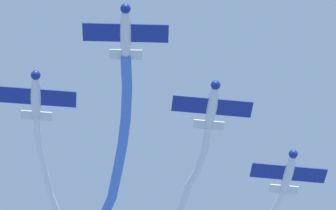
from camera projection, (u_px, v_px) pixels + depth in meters
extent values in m
ellipsoid|color=silver|center=(126.00, 34.00, 64.26)|extent=(4.82, 3.65, 1.04)
sphere|color=navy|center=(125.00, 9.00, 62.88)|extent=(1.22, 1.22, 0.88)
ellipsoid|color=#1E2847|center=(126.00, 25.00, 64.22)|extent=(1.44, 1.27, 0.55)
cube|color=navy|center=(126.00, 33.00, 64.05)|extent=(5.49, 7.13, 0.14)
cube|color=silver|center=(126.00, 54.00, 65.55)|extent=(2.39, 2.95, 0.12)
cube|color=navy|center=(126.00, 50.00, 65.94)|extent=(1.04, 0.75, 1.43)
cylinder|color=#4C75DB|center=(127.00, 73.00, 66.55)|extent=(3.01, 2.47, 1.09)
cylinder|color=#4C75DB|center=(126.00, 102.00, 68.22)|extent=(3.38, 2.48, 1.34)
cylinder|color=#4C75DB|center=(124.00, 132.00, 69.68)|extent=(3.17, 2.17, 1.37)
cylinder|color=#4C75DB|center=(120.00, 159.00, 71.14)|extent=(3.46, 2.17, 1.30)
cylinder|color=#4C75DB|center=(114.00, 186.00, 72.84)|extent=(3.33, 2.13, 1.01)
cylinder|color=#4C75DB|center=(106.00, 210.00, 74.57)|extent=(3.69, 1.69, 1.23)
sphere|color=#4C75DB|center=(126.00, 59.00, 65.66)|extent=(0.95, 0.95, 0.95)
sphere|color=#4C75DB|center=(127.00, 87.00, 67.44)|extent=(0.95, 0.95, 0.95)
sphere|color=#4C75DB|center=(126.00, 118.00, 69.01)|extent=(0.95, 0.95, 0.95)
sphere|color=#4C75DB|center=(122.00, 145.00, 70.36)|extent=(0.95, 0.95, 0.95)
sphere|color=#4C75DB|center=(117.00, 173.00, 71.92)|extent=(0.95, 0.95, 0.95)
sphere|color=#4C75DB|center=(112.00, 197.00, 73.76)|extent=(0.95, 0.95, 0.95)
ellipsoid|color=silver|center=(212.00, 107.00, 68.65)|extent=(4.96, 3.34, 1.04)
sphere|color=navy|center=(216.00, 85.00, 67.27)|extent=(1.20, 1.20, 0.88)
ellipsoid|color=#1E2847|center=(213.00, 99.00, 68.61)|extent=(1.45, 1.22, 0.55)
cube|color=navy|center=(212.00, 106.00, 68.44)|extent=(5.05, 7.32, 0.14)
cube|color=silver|center=(209.00, 125.00, 69.94)|extent=(2.23, 3.00, 0.12)
cube|color=navy|center=(209.00, 121.00, 70.32)|extent=(1.08, 0.67, 1.43)
cylinder|color=white|center=(206.00, 139.00, 70.84)|extent=(2.61, 1.85, 0.89)
cylinder|color=white|center=(201.00, 160.00, 72.46)|extent=(2.89, 1.66, 0.81)
cylinder|color=white|center=(193.00, 178.00, 74.07)|extent=(2.60, 1.25, 1.05)
cylinder|color=white|center=(186.00, 194.00, 75.80)|extent=(2.84, 1.73, 1.18)
sphere|color=white|center=(208.00, 129.00, 70.04)|extent=(0.68, 0.68, 0.68)
sphere|color=white|center=(205.00, 149.00, 71.64)|extent=(0.68, 0.68, 0.68)
sphere|color=white|center=(197.00, 171.00, 73.29)|extent=(0.68, 0.68, 0.68)
sphere|color=white|center=(188.00, 186.00, 74.86)|extent=(0.68, 0.68, 0.68)
sphere|color=white|center=(183.00, 202.00, 76.74)|extent=(0.68, 0.68, 0.68)
ellipsoid|color=silver|center=(36.00, 97.00, 68.40)|extent=(4.93, 3.41, 1.04)
sphere|color=navy|center=(36.00, 75.00, 67.02)|extent=(1.20, 1.20, 0.88)
ellipsoid|color=#1E2847|center=(37.00, 89.00, 68.36)|extent=(1.45, 1.23, 0.55)
cube|color=navy|center=(36.00, 97.00, 68.19)|extent=(5.16, 7.28, 0.14)
cube|color=silver|center=(36.00, 116.00, 69.69)|extent=(2.27, 2.99, 0.12)
cube|color=navy|center=(37.00, 111.00, 70.08)|extent=(1.07, 0.69, 1.43)
cylinder|color=white|center=(38.00, 134.00, 70.67)|extent=(3.04, 2.34, 0.75)
cylinder|color=white|center=(42.00, 160.00, 72.70)|extent=(3.15, 2.48, 1.17)
cylinder|color=white|center=(48.00, 183.00, 74.90)|extent=(2.94, 2.47, 0.96)
cylinder|color=white|center=(55.00, 205.00, 76.79)|extent=(2.60, 2.66, 0.64)
sphere|color=white|center=(36.00, 120.00, 69.80)|extent=(0.61, 0.61, 0.61)
sphere|color=white|center=(39.00, 148.00, 71.54)|extent=(0.61, 0.61, 0.61)
sphere|color=white|center=(45.00, 171.00, 73.87)|extent=(0.61, 0.61, 0.61)
sphere|color=white|center=(50.00, 194.00, 75.93)|extent=(0.61, 0.61, 0.61)
ellipsoid|color=silver|center=(288.00, 173.00, 72.79)|extent=(4.97, 3.31, 1.04)
sphere|color=navy|center=(293.00, 154.00, 71.42)|extent=(1.20, 1.20, 0.88)
ellipsoid|color=#1E2847|center=(289.00, 166.00, 72.75)|extent=(1.45, 1.21, 0.55)
cube|color=navy|center=(289.00, 173.00, 72.58)|extent=(5.01, 7.34, 0.14)
cube|color=silver|center=(284.00, 189.00, 74.08)|extent=(2.22, 3.00, 0.12)
cube|color=navy|center=(283.00, 185.00, 74.47)|extent=(1.08, 0.67, 1.43)
cylinder|color=white|center=(277.00, 206.00, 75.07)|extent=(3.48, 1.73, 0.83)
sphere|color=white|center=(283.00, 193.00, 74.19)|extent=(0.70, 0.70, 0.70)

